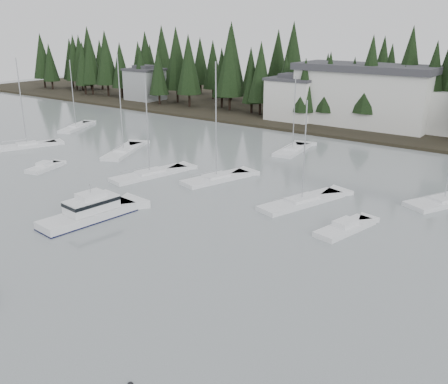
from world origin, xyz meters
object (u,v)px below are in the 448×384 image
object	(u,v)px
harbor_inn	(376,97)
sailboat_11	(216,180)
sailboat_10	(302,203)
sailboat_5	(76,128)
sailboat_9	(27,147)
runabout_0	(45,168)
cabin_cruiser_center	(90,213)
sailboat_7	(444,202)
runabout_1	(345,229)
sailboat_1	(150,176)
house_west	(293,98)
house_far_west	(145,83)
sailboat_6	(124,152)
sailboat_0	(292,151)

from	to	relation	value
harbor_inn	sailboat_11	distance (m)	43.17
sailboat_10	sailboat_5	bearing A→B (deg)	95.31
sailboat_9	runabout_0	size ratio (longest dim) A/B	2.51
cabin_cruiser_center	sailboat_7	world-z (taller)	sailboat_7
sailboat_11	runabout_1	xyz separation A→B (m)	(19.15, -5.33, 0.05)
harbor_inn	sailboat_1	size ratio (longest dim) A/B	2.32
cabin_cruiser_center	sailboat_5	size ratio (longest dim) A/B	0.79
sailboat_9	runabout_1	bearing A→B (deg)	-69.63
house_west	runabout_0	size ratio (longest dim) A/B	1.70
sailboat_10	house_far_west	bearing A→B (deg)	74.48
sailboat_5	house_west	bearing A→B (deg)	-70.19
sailboat_9	harbor_inn	bearing A→B (deg)	-17.28
sailboat_7	sailboat_10	size ratio (longest dim) A/B	1.29
cabin_cruiser_center	sailboat_6	xyz separation A→B (m)	(-17.26, 20.41, -0.56)
sailboat_5	sailboat_9	size ratio (longest dim) A/B	0.91
harbor_inn	runabout_1	world-z (taller)	harbor_inn
harbor_inn	sailboat_11	bearing A→B (deg)	-95.08
runabout_0	sailboat_6	bearing A→B (deg)	-22.82
harbor_inn	runabout_0	xyz separation A→B (m)	(-25.02, -52.24, -5.64)
harbor_inn	sailboat_1	distance (m)	47.96
house_west	sailboat_6	world-z (taller)	sailboat_6
harbor_inn	sailboat_0	bearing A→B (deg)	-97.83
sailboat_1	house_far_west	bearing A→B (deg)	57.50
sailboat_6	sailboat_9	distance (m)	16.13
sailboat_7	sailboat_10	xyz separation A→B (m)	(-12.24, -9.29, -0.03)
sailboat_1	runabout_1	size ratio (longest dim) A/B	1.75
house_far_west	sailboat_10	size ratio (longest dim) A/B	0.73
cabin_cruiser_center	runabout_0	size ratio (longest dim) A/B	1.80
house_far_west	runabout_0	xyz separation A→B (m)	(32.03, -50.90, -4.27)
cabin_cruiser_center	runabout_1	bearing A→B (deg)	-53.83
house_far_west	runabout_1	distance (m)	86.22
sailboat_1	sailboat_10	bearing A→B (deg)	-71.27
sailboat_0	sailboat_11	bearing A→B (deg)	171.26
runabout_1	house_west	bearing A→B (deg)	46.71
house_west	runabout_1	distance (m)	54.18
sailboat_5	sailboat_9	distance (m)	14.89
harbor_inn	sailboat_10	distance (m)	45.03
sailboat_1	house_west	bearing A→B (deg)	16.66
harbor_inn	sailboat_5	bearing A→B (deg)	-143.28
sailboat_6	runabout_1	world-z (taller)	sailboat_6
runabout_1	runabout_0	bearing A→B (deg)	108.49
house_far_west	sailboat_1	world-z (taller)	sailboat_1
house_west	sailboat_10	distance (m)	47.13
house_west	harbor_inn	distance (m)	15.45
cabin_cruiser_center	sailboat_9	bearing A→B (deg)	72.71
sailboat_5	sailboat_9	xyz separation A→B (m)	(5.72, -13.75, 0.01)
house_far_west	runabout_0	world-z (taller)	house_far_west
sailboat_0	sailboat_6	distance (m)	25.33
sailboat_7	sailboat_6	bearing A→B (deg)	123.38
sailboat_5	sailboat_7	xyz separation A→B (m)	(64.63, -1.90, 0.01)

